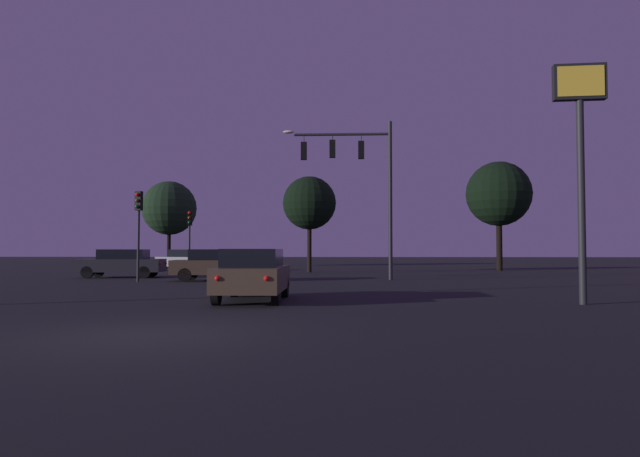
{
  "coord_description": "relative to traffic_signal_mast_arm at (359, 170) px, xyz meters",
  "views": [
    {
      "loc": [
        3.52,
        -9.74,
        1.49
      ],
      "look_at": [
        1.99,
        21.23,
        2.68
      ],
      "focal_mm": 31.36,
      "sensor_mm": 36.0,
      "label": 1
    }
  ],
  "objects": [
    {
      "name": "traffic_light_corner_right",
      "position": [
        -9.75,
        3.91,
        -2.79
      ],
      "size": [
        0.34,
        0.38,
        3.81
      ],
      "color": "#232326",
      "rests_on": "ground"
    },
    {
      "name": "tree_center_horizon",
      "position": [
        -3.13,
        9.22,
        -0.88
      ],
      "size": [
        3.58,
        3.58,
        6.44
      ],
      "color": "black",
      "rests_on": "ground"
    },
    {
      "name": "car_far_lane",
      "position": [
        -11.92,
        10.91,
        -4.71
      ],
      "size": [
        4.73,
        3.78,
        1.52
      ],
      "color": "gray",
      "rests_on": "ground"
    },
    {
      "name": "store_sign_illuminated",
      "position": [
        5.86,
        -12.42,
        -0.62
      ],
      "size": [
        1.41,
        0.36,
        6.64
      ],
      "color": "#232326",
      "rests_on": "ground"
    },
    {
      "name": "car_crossing_right",
      "position": [
        -6.83,
        -1.36,
        -4.71
      ],
      "size": [
        4.63,
        2.14,
        1.52
      ],
      "color": "#473828",
      "rests_on": "ground"
    },
    {
      "name": "traffic_light_corner_left",
      "position": [
        -10.31,
        -2.55,
        -2.5
      ],
      "size": [
        0.34,
        0.37,
        4.23
      ],
      "color": "#232326",
      "rests_on": "ground"
    },
    {
      "name": "tree_left_far",
      "position": [
        10.33,
        12.65,
        0.01
      ],
      "size": [
        4.65,
        4.65,
        7.87
      ],
      "color": "black",
      "rests_on": "ground"
    },
    {
      "name": "tree_behind_sign",
      "position": [
        -16.31,
        20.39,
        -0.33
      ],
      "size": [
        4.76,
        4.76,
        7.57
      ],
      "color": "black",
      "rests_on": "ground"
    },
    {
      "name": "car_nearside_lane",
      "position": [
        -3.33,
        -11.85,
        -4.71
      ],
      "size": [
        1.89,
        4.15,
        1.52
      ],
      "color": "#473828",
      "rests_on": "ground"
    },
    {
      "name": "car_crossing_left",
      "position": [
        -12.72,
        1.42,
        -4.71
      ],
      "size": [
        4.66,
        2.11,
        1.52
      ],
      "color": "#232328",
      "rests_on": "ground"
    },
    {
      "name": "traffic_signal_mast_arm",
      "position": [
        0.0,
        0.0,
        0.0
      ],
      "size": [
        5.52,
        0.38,
        7.97
      ],
      "color": "#232326",
      "rests_on": "ground"
    },
    {
      "name": "ground_plane",
      "position": [
        -4.09,
        6.18,
        -5.51
      ],
      "size": [
        168.0,
        168.0,
        0.0
      ],
      "primitive_type": "plane",
      "color": "black",
      "rests_on": "ground"
    }
  ]
}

